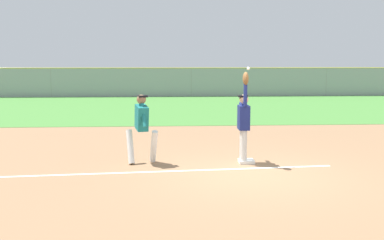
% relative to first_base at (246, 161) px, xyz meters
% --- Properties ---
extents(ground_plane, '(73.32, 73.32, 0.00)m').
position_rel_first_base_xyz_m(ground_plane, '(-0.12, -1.05, -0.04)').
color(ground_plane, '#936D4C').
extents(outfield_grass, '(40.73, 15.05, 0.01)m').
position_rel_first_base_xyz_m(outfield_grass, '(-0.12, 13.98, -0.04)').
color(outfield_grass, '#478438').
rests_on(outfield_grass, ground_plane).
extents(chalk_foul_line, '(11.97, 1.04, 0.01)m').
position_rel_first_base_xyz_m(chalk_foul_line, '(-4.00, -0.90, -0.04)').
color(chalk_foul_line, white).
rests_on(chalk_foul_line, ground_plane).
extents(first_base, '(0.38, 0.38, 0.08)m').
position_rel_first_base_xyz_m(first_base, '(0.00, 0.00, 0.00)').
color(first_base, white).
rests_on(first_base, ground_plane).
extents(fielder, '(0.28, 0.89, 2.28)m').
position_rel_first_base_xyz_m(fielder, '(-0.09, -0.01, 1.08)').
color(fielder, silver).
rests_on(fielder, ground_plane).
extents(runner, '(0.84, 0.83, 1.72)m').
position_rel_first_base_xyz_m(runner, '(-2.61, 0.12, 0.96)').
color(runner, white).
rests_on(runner, ground_plane).
extents(baseball, '(0.07, 0.07, 0.07)m').
position_rel_first_base_xyz_m(baseball, '(0.00, -0.04, 2.32)').
color(baseball, white).
extents(outfield_fence, '(40.81, 0.08, 2.14)m').
position_rel_first_base_xyz_m(outfield_fence, '(-0.12, 21.51, 1.03)').
color(outfield_fence, '#93999E').
rests_on(outfield_fence, ground_plane).
extents(parked_car_tan, '(4.42, 2.16, 1.25)m').
position_rel_first_base_xyz_m(parked_car_tan, '(-5.01, 25.35, 0.63)').
color(parked_car_tan, tan).
rests_on(parked_car_tan, ground_plane).
extents(parked_car_blue, '(4.53, 2.37, 1.25)m').
position_rel_first_base_xyz_m(parked_car_blue, '(-0.21, 25.29, 0.63)').
color(parked_car_blue, '#23389E').
rests_on(parked_car_blue, ground_plane).
extents(parked_car_silver, '(4.43, 2.17, 1.25)m').
position_rel_first_base_xyz_m(parked_car_silver, '(5.50, 26.00, 0.63)').
color(parked_car_silver, '#B7B7BC').
rests_on(parked_car_silver, ground_plane).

